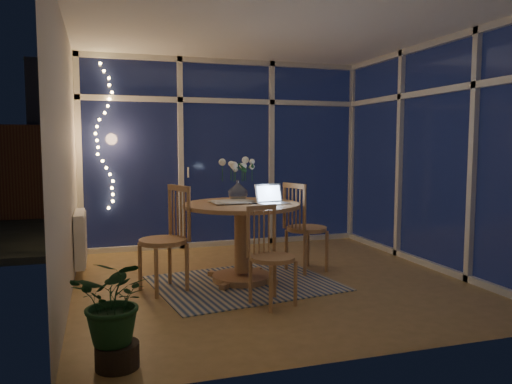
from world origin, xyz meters
TOP-DOWN VIEW (x-y plane):
  - floor at (0.00, 0.00)m, footprint 4.00×4.00m
  - ceiling at (0.00, 0.00)m, footprint 4.00×4.00m
  - wall_back at (0.00, 2.00)m, footprint 4.00×0.04m
  - wall_front at (0.00, -2.00)m, footprint 4.00×0.04m
  - wall_left at (-2.00, 0.00)m, footprint 0.04×4.00m
  - wall_right at (2.00, 0.00)m, footprint 0.04×4.00m
  - window_wall_back at (0.00, 1.96)m, footprint 4.00×0.10m
  - window_wall_right at (1.96, 0.00)m, footprint 0.10×4.00m
  - radiator at (-1.94, 0.90)m, footprint 0.10×0.70m
  - fairy_lights at (-1.65, 1.88)m, footprint 0.24×0.10m
  - garden_patio at (0.50, 5.00)m, footprint 12.00×6.00m
  - garden_fence at (0.00, 5.50)m, footprint 11.00×0.08m
  - neighbour_roof at (0.30, 8.50)m, footprint 7.00×3.00m
  - garden_shrubs at (-0.80, 3.40)m, footprint 0.90×0.90m
  - rug at (-0.32, -0.03)m, footprint 1.96×1.67m
  - dining_table at (-0.32, 0.07)m, footprint 1.37×1.37m
  - chair_left at (-1.15, -0.04)m, footprint 0.63×0.63m
  - chair_right at (0.49, 0.26)m, footprint 0.60×0.60m
  - chair_front at (-0.27, -0.77)m, footprint 0.54×0.54m
  - laptop at (-0.02, -0.10)m, footprint 0.34×0.31m
  - flower_vase at (-0.29, 0.33)m, footprint 0.23×0.23m
  - bowl at (0.07, 0.19)m, footprint 0.17×0.17m
  - newspapers at (-0.41, 0.13)m, footprint 0.42×0.33m
  - phone at (-0.21, -0.02)m, footprint 0.12×0.07m
  - potted_plant at (-1.64, -1.65)m, footprint 0.68×0.64m

SIDE VIEW (x-z plane):
  - garden_patio at x=0.50m, z-range -0.11..-0.01m
  - floor at x=0.00m, z-range 0.00..0.00m
  - rug at x=-0.32m, z-range 0.00..0.01m
  - potted_plant at x=-1.64m, z-range 0.00..0.76m
  - radiator at x=-1.94m, z-range 0.11..0.69m
  - dining_table at x=-0.32m, z-range 0.00..0.82m
  - chair_front at x=-0.27m, z-range 0.00..0.90m
  - garden_shrubs at x=-0.80m, z-range 0.00..0.90m
  - chair_right at x=0.49m, z-range 0.00..1.02m
  - chair_left at x=-1.15m, z-range 0.00..1.05m
  - phone at x=-0.21m, z-range 0.82..0.83m
  - newspapers at x=-0.41m, z-range 0.82..0.85m
  - bowl at x=0.07m, z-range 0.82..0.86m
  - garden_fence at x=0.00m, z-range 0.00..1.80m
  - flower_vase at x=-0.29m, z-range 0.82..1.03m
  - laptop at x=-0.02m, z-range 0.82..1.04m
  - wall_back at x=0.00m, z-range 0.00..2.60m
  - wall_front at x=0.00m, z-range 0.00..2.60m
  - wall_left at x=-2.00m, z-range 0.00..2.60m
  - wall_right at x=2.00m, z-range 0.00..2.60m
  - window_wall_back at x=0.00m, z-range 0.00..2.60m
  - window_wall_right at x=1.96m, z-range 0.00..2.60m
  - fairy_lights at x=-1.65m, z-range 0.60..2.45m
  - neighbour_roof at x=0.30m, z-range 1.10..3.30m
  - ceiling at x=0.00m, z-range 2.60..2.60m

